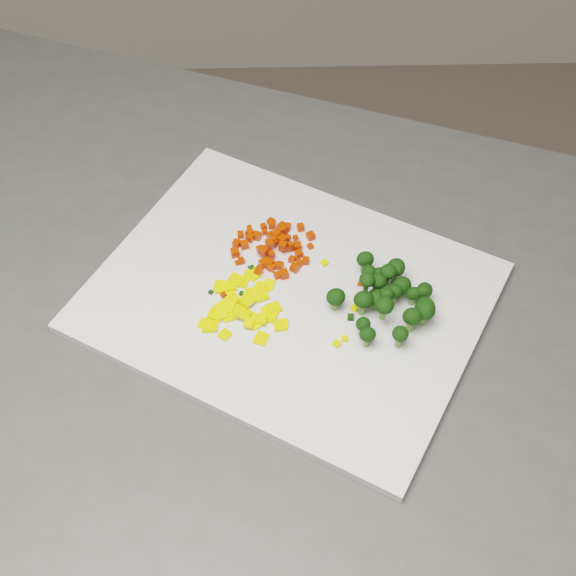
{
  "coord_description": "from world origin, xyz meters",
  "views": [
    {
      "loc": [
        0.01,
        -0.22,
        1.62
      ],
      "look_at": [
        0.02,
        0.33,
        0.92
      ],
      "focal_mm": 50.0,
      "sensor_mm": 36.0,
      "label": 1
    }
  ],
  "objects_px": {
    "cutting_board": "(288,297)",
    "carrot_pile": "(274,241)",
    "counter_block": "(246,479)",
    "pepper_pile": "(242,308)",
    "broccoli_pile": "(382,292)"
  },
  "relations": [
    {
      "from": "carrot_pile",
      "to": "pepper_pile",
      "type": "relative_size",
      "value": 0.86
    },
    {
      "from": "counter_block",
      "to": "pepper_pile",
      "type": "xyz_separation_m",
      "value": [
        0.01,
        -0.02,
        0.47
      ]
    },
    {
      "from": "counter_block",
      "to": "cutting_board",
      "type": "bearing_deg",
      "value": 5.93
    },
    {
      "from": "carrot_pile",
      "to": "pepper_pile",
      "type": "height_order",
      "value": "carrot_pile"
    },
    {
      "from": "pepper_pile",
      "to": "cutting_board",
      "type": "bearing_deg",
      "value": 25.24
    },
    {
      "from": "broccoli_pile",
      "to": "cutting_board",
      "type": "bearing_deg",
      "value": 168.67
    },
    {
      "from": "cutting_board",
      "to": "carrot_pile",
      "type": "distance_m",
      "value": 0.07
    },
    {
      "from": "cutting_board",
      "to": "pepper_pile",
      "type": "xyz_separation_m",
      "value": [
        -0.05,
        -0.02,
        0.01
      ]
    },
    {
      "from": "carrot_pile",
      "to": "pepper_pile",
      "type": "bearing_deg",
      "value": -111.64
    },
    {
      "from": "cutting_board",
      "to": "pepper_pile",
      "type": "distance_m",
      "value": 0.06
    },
    {
      "from": "counter_block",
      "to": "broccoli_pile",
      "type": "bearing_deg",
      "value": -4.6
    },
    {
      "from": "broccoli_pile",
      "to": "carrot_pile",
      "type": "bearing_deg",
      "value": 142.88
    },
    {
      "from": "counter_block",
      "to": "pepper_pile",
      "type": "relative_size",
      "value": 10.07
    },
    {
      "from": "cutting_board",
      "to": "carrot_pile",
      "type": "bearing_deg",
      "value": 102.51
    },
    {
      "from": "pepper_pile",
      "to": "broccoli_pile",
      "type": "relative_size",
      "value": 0.97
    }
  ]
}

